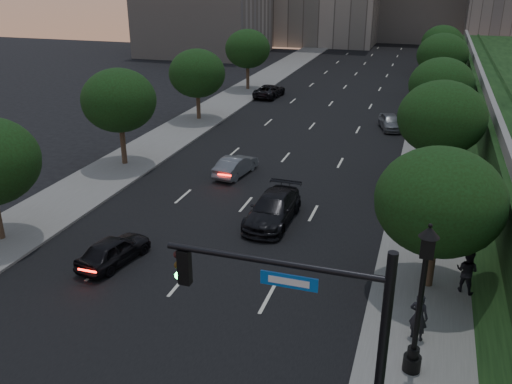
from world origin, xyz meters
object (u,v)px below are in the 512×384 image
(pedestrian_a, at_px, (419,317))
(pedestrian_c, at_px, (407,200))
(street_lamp, at_px, (419,308))
(sedan_far_left, at_px, (270,91))
(traffic_signal_mast, at_px, (335,366))
(sedan_near_right, at_px, (273,209))
(pedestrian_b, at_px, (467,271))
(sedan_mid_left, at_px, (236,166))
(sedan_far_right, at_px, (390,122))
(sedan_near_left, at_px, (114,250))

(pedestrian_a, relative_size, pedestrian_c, 1.07)
(street_lamp, relative_size, pedestrian_c, 3.22)
(sedan_far_left, xyz_separation_m, pedestrian_c, (15.81, -27.03, 0.34))
(traffic_signal_mast, xyz_separation_m, pedestrian_a, (2.01, 6.62, -2.58))
(sedan_near_right, relative_size, pedestrian_b, 2.82)
(street_lamp, relative_size, sedan_mid_left, 1.40)
(sedan_far_right, bearing_deg, traffic_signal_mast, -104.14)
(sedan_near_left, height_order, sedan_mid_left, sedan_near_left)
(sedan_near_right, xyz_separation_m, pedestrian_b, (9.62, -4.30, 0.32))
(sedan_near_left, xyz_separation_m, pedestrian_c, (12.59, 9.32, 0.35))
(street_lamp, distance_m, sedan_far_right, 31.06)
(street_lamp, bearing_deg, pedestrian_b, 71.99)
(sedan_near_left, relative_size, sedan_near_right, 0.74)
(pedestrian_c, bearing_deg, sedan_near_left, 36.06)
(street_lamp, relative_size, sedan_far_right, 1.43)
(traffic_signal_mast, xyz_separation_m, sedan_mid_left, (-10.19, 21.06, -3.01))
(street_lamp, xyz_separation_m, sedan_near_right, (-7.76, 10.01, -1.86))
(sedan_far_right, height_order, pedestrian_c, pedestrian_c)
(traffic_signal_mast, distance_m, pedestrian_c, 17.88)
(traffic_signal_mast, relative_size, sedan_near_right, 1.31)
(sedan_near_right, bearing_deg, sedan_mid_left, 126.08)
(sedan_mid_left, distance_m, sedan_near_right, 7.61)
(sedan_mid_left, bearing_deg, pedestrian_b, 151.41)
(traffic_signal_mast, height_order, street_lamp, traffic_signal_mast)
(sedan_far_right, relative_size, pedestrian_b, 2.08)
(pedestrian_b, bearing_deg, pedestrian_c, -43.78)
(sedan_mid_left, distance_m, pedestrian_a, 18.90)
(traffic_signal_mast, height_order, pedestrian_a, traffic_signal_mast)
(sedan_far_left, bearing_deg, sedan_mid_left, 105.53)
(traffic_signal_mast, height_order, pedestrian_b, traffic_signal_mast)
(traffic_signal_mast, distance_m, sedan_far_right, 35.77)
(pedestrian_c, bearing_deg, street_lamp, 93.78)
(sedan_near_left, bearing_deg, pedestrian_b, -161.14)
(pedestrian_b, bearing_deg, pedestrian_a, 90.13)
(sedan_mid_left, bearing_deg, sedan_far_right, -112.64)
(sedan_mid_left, relative_size, sedan_near_right, 0.75)
(sedan_near_right, bearing_deg, pedestrian_b, -22.94)
(sedan_far_right, xyz_separation_m, pedestrian_a, (3.42, -29.00, 0.42))
(sedan_far_right, height_order, pedestrian_a, pedestrian_a)
(traffic_signal_mast, bearing_deg, sedan_far_left, 108.37)
(sedan_mid_left, distance_m, pedestrian_c, 11.68)
(sedan_far_left, bearing_deg, sedan_near_left, 99.47)
(sedan_mid_left, bearing_deg, traffic_signal_mast, 124.25)
(sedan_near_left, distance_m, pedestrian_a, 13.73)
(sedan_near_right, bearing_deg, pedestrian_a, -45.14)
(sedan_near_left, xyz_separation_m, pedestrian_a, (13.62, -1.70, 0.42))
(sedan_far_left, bearing_deg, sedan_far_right, 150.36)
(sedan_near_left, height_order, sedan_far_right, same)
(street_lamp, height_order, sedan_far_left, street_lamp)
(sedan_far_left, bearing_deg, pedestrian_b, 122.99)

